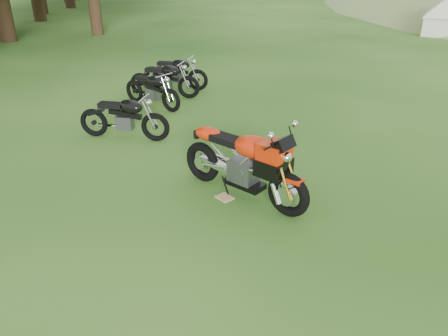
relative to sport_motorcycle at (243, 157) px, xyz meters
The scene contains 8 objects.
ground 1.35m from the sport_motorcycle, 76.24° to the right, with size 120.00×120.00×0.00m, color #16440E.
treeline 24.12m from the sport_motorcycle, 144.89° to the left, with size 28.00×32.00×14.00m, color black, non-canonical shape.
sport_motorcycle is the anchor object (origin of this frame).
plywood_board 0.73m from the sport_motorcycle, 135.34° to the right, with size 0.26×0.21×0.02m, color tan.
vintage_moto_a 5.01m from the sport_motorcycle, 146.77° to the left, with size 1.81×0.42×0.95m, color black, non-canonical shape.
vintage_moto_b 5.75m from the sport_motorcycle, 141.24° to the left, with size 1.90×0.44×1.00m, color black, non-canonical shape.
vintage_moto_c 3.38m from the sport_motorcycle, 166.22° to the left, with size 1.88×0.44×0.99m, color black, non-canonical shape.
vintage_moto_d 6.44m from the sport_motorcycle, 137.22° to the left, with size 1.87×0.43×0.99m, color black, non-canonical shape.
Camera 1 is at (2.70, -4.14, 3.46)m, focal length 35.00 mm.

